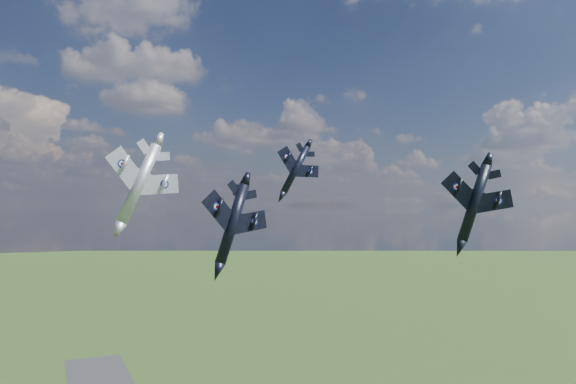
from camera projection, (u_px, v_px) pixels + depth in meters
name	position (u px, v px, depth m)	size (l,w,h in m)	color
jet_lead_navy	(232.00, 224.00, 73.66)	(10.75, 14.99, 3.10)	black
jet_right_navy	(474.00, 203.00, 77.61)	(10.87, 15.15, 3.14)	black
jet_high_navy	(295.00, 170.00, 112.08)	(10.43, 14.54, 3.01)	black
jet_left_silver	(139.00, 183.00, 75.31)	(11.41, 15.90, 3.29)	#A1A4AB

